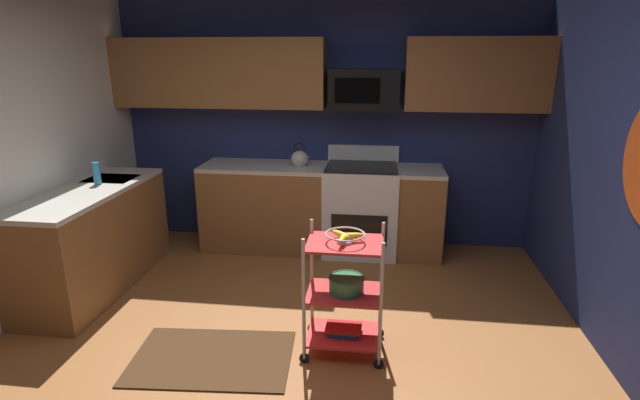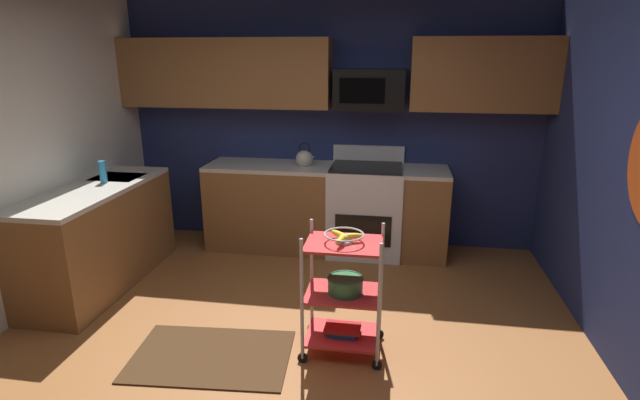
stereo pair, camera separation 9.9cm
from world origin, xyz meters
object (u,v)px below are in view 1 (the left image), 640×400
object	(u,v)px
kettle	(300,159)
dish_soap_bottle	(97,173)
mixing_bowl_large	(346,284)
oven_range	(361,208)
book_stack	(344,329)
fruit_bowl	(345,236)
microwave	(364,89)
rolling_cart	(344,293)

from	to	relation	value
kettle	dish_soap_bottle	distance (m)	1.93
kettle	mixing_bowl_large	bearing A→B (deg)	-71.10
oven_range	book_stack	distance (m)	1.89
kettle	dish_soap_bottle	size ratio (longest dim) A/B	1.32
dish_soap_bottle	fruit_bowl	bearing A→B (deg)	-21.14
book_stack	dish_soap_bottle	bearing A→B (deg)	158.86
book_stack	kettle	size ratio (longest dim) A/B	0.97
microwave	rolling_cart	distance (m)	2.33
oven_range	book_stack	world-z (taller)	oven_range
mixing_bowl_large	oven_range	bearing A→B (deg)	89.58
microwave	fruit_bowl	distance (m)	2.13
mixing_bowl_large	book_stack	distance (m)	0.36
book_stack	dish_soap_bottle	size ratio (longest dim) A/B	1.27
mixing_bowl_large	dish_soap_bottle	world-z (taller)	dish_soap_bottle
microwave	oven_range	bearing A→B (deg)	-89.74
oven_range	mixing_bowl_large	xyz separation A→B (m)	(-0.01, -1.86, 0.04)
oven_range	kettle	distance (m)	0.83
book_stack	kettle	distance (m)	2.13
rolling_cart	kettle	world-z (taller)	kettle
kettle	oven_range	bearing A→B (deg)	0.34
rolling_cart	book_stack	distance (m)	0.29
rolling_cart	kettle	xyz separation A→B (m)	(-0.62, 1.86, 0.54)
mixing_bowl_large	fruit_bowl	bearing A→B (deg)	-180.00
fruit_bowl	kettle	distance (m)	1.96
kettle	dish_soap_bottle	xyz separation A→B (m)	(-1.67, -0.97, 0.02)
mixing_bowl_large	book_stack	size ratio (longest dim) A/B	0.99
rolling_cart	book_stack	xyz separation A→B (m)	(-0.00, 0.00, -0.29)
rolling_cart	fruit_bowl	world-z (taller)	rolling_cart
dish_soap_bottle	rolling_cart	bearing A→B (deg)	-21.14
mixing_bowl_large	kettle	xyz separation A→B (m)	(-0.64, 1.86, 0.48)
kettle	dish_soap_bottle	bearing A→B (deg)	-149.93
fruit_bowl	kettle	world-z (taller)	kettle
fruit_bowl	book_stack	size ratio (longest dim) A/B	1.07
microwave	kettle	bearing A→B (deg)	-170.51
microwave	dish_soap_bottle	size ratio (longest dim) A/B	3.50
rolling_cart	dish_soap_bottle	size ratio (longest dim) A/B	4.57
oven_range	rolling_cart	xyz separation A→B (m)	(-0.03, -1.86, -0.03)
oven_range	fruit_bowl	size ratio (longest dim) A/B	4.04
oven_range	rolling_cart	bearing A→B (deg)	-90.85
kettle	dish_soap_bottle	world-z (taller)	kettle
rolling_cart	fruit_bowl	distance (m)	0.42
microwave	mixing_bowl_large	world-z (taller)	microwave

